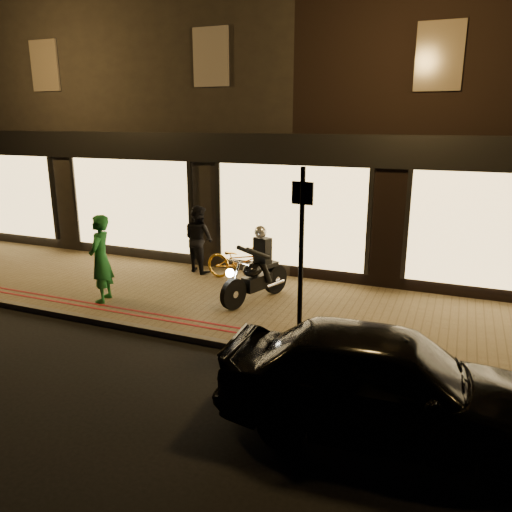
{
  "coord_description": "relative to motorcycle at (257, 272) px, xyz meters",
  "views": [
    {
      "loc": [
        3.67,
        -7.03,
        3.8
      ],
      "look_at": [
        -0.1,
        2.09,
        1.1
      ],
      "focal_mm": 35.0,
      "sensor_mm": 36.0,
      "label": 1
    }
  ],
  "objects": [
    {
      "name": "red_kerb_lines",
      "position": [
        0.11,
        -1.59,
        -0.61
      ],
      "size": [
        50.0,
        0.26,
        0.01
      ],
      "color": "maroon",
      "rests_on": "sidewalk"
    },
    {
      "name": "sign_post",
      "position": [
        1.53,
        -1.89,
        1.06
      ],
      "size": [
        0.35,
        0.09,
        3.0
      ],
      "rotation": [
        0.0,
        0.0,
        -0.12
      ],
      "color": "black",
      "rests_on": "sidewalk"
    },
    {
      "name": "person_green",
      "position": [
        -2.97,
        -1.25,
        0.3
      ],
      "size": [
        0.61,
        0.77,
        1.83
      ],
      "primitive_type": "imported",
      "rotation": [
        0.0,
        0.0,
        -1.28
      ],
      "color": "#1D6D2D",
      "rests_on": "sidewalk"
    },
    {
      "name": "bicycle_gold",
      "position": [
        -0.87,
        1.05,
        -0.15
      ],
      "size": [
        1.83,
        0.82,
        0.93
      ],
      "primitive_type": "imported",
      "rotation": [
        0.0,
        0.0,
        1.45
      ],
      "color": "gold",
      "rests_on": "sidewalk"
    },
    {
      "name": "sidewalk",
      "position": [
        0.11,
        -0.14,
        -0.67
      ],
      "size": [
        50.0,
        4.0,
        0.12
      ],
      "primitive_type": "cube",
      "color": "brown",
      "rests_on": "ground"
    },
    {
      "name": "person_dark",
      "position": [
        -2.13,
        1.4,
        0.22
      ],
      "size": [
        0.99,
        0.9,
        1.67
      ],
      "primitive_type": "imported",
      "rotation": [
        0.0,
        0.0,
        2.74
      ],
      "color": "black",
      "rests_on": "sidewalk"
    },
    {
      "name": "kerb_stone",
      "position": [
        0.11,
        -2.09,
        -0.67
      ],
      "size": [
        50.0,
        0.14,
        0.12
      ],
      "primitive_type": "cube",
      "color": "#59544C",
      "rests_on": "ground"
    },
    {
      "name": "parked_car",
      "position": [
        3.14,
        -3.48,
        -0.03
      ],
      "size": [
        4.22,
        1.93,
        1.4
      ],
      "primitive_type": "imported",
      "rotation": [
        0.0,
        0.0,
        1.64
      ],
      "color": "black",
      "rests_on": "ground"
    },
    {
      "name": "building_row",
      "position": [
        0.11,
        6.85,
        3.51
      ],
      "size": [
        48.0,
        10.11,
        8.5
      ],
      "color": "black",
      "rests_on": "ground"
    },
    {
      "name": "ground",
      "position": [
        0.11,
        -2.14,
        -0.73
      ],
      "size": [
        90.0,
        90.0,
        0.0
      ],
      "primitive_type": "plane",
      "color": "black",
      "rests_on": "ground"
    },
    {
      "name": "motorcycle",
      "position": [
        0.0,
        0.0,
        0.0
      ],
      "size": [
        0.87,
        1.86,
        1.59
      ],
      "rotation": [
        0.0,
        0.0,
        -0.35
      ],
      "color": "black",
      "rests_on": "sidewalk"
    }
  ]
}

